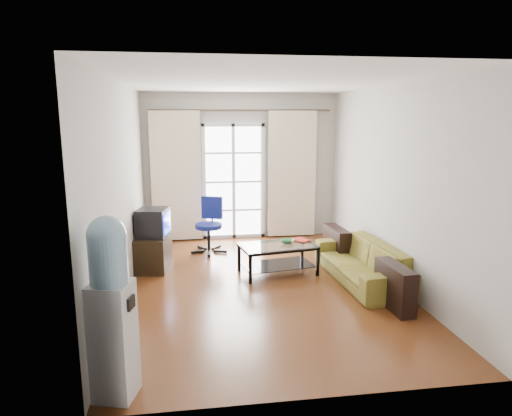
{
  "coord_description": "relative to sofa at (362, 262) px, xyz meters",
  "views": [
    {
      "loc": [
        -0.95,
        -5.86,
        2.29
      ],
      "look_at": [
        -0.04,
        0.35,
        1.01
      ],
      "focal_mm": 32.0,
      "sensor_mm": 36.0,
      "label": 1
    }
  ],
  "objects": [
    {
      "name": "water_cooler",
      "position": [
        -3.0,
        -2.29,
        0.53
      ],
      "size": [
        0.38,
        0.38,
        1.53
      ],
      "rotation": [
        0.0,
        0.0,
        -0.26
      ],
      "color": "silver",
      "rests_on": "floor"
    },
    {
      "name": "remote",
      "position": [
        -0.94,
        0.59,
        0.17
      ],
      "size": [
        0.15,
        0.07,
        0.02
      ],
      "primitive_type": "cube",
      "rotation": [
        0.0,
        0.0,
        0.17
      ],
      "color": "black",
      "rests_on": "coffee_table"
    },
    {
      "name": "curtain_left",
      "position": [
        -2.6,
        2.51,
        0.93
      ],
      "size": [
        0.9,
        0.07,
        2.35
      ],
      "primitive_type": "cube",
      "color": "#F2E5C3",
      "rests_on": "curtain_rod"
    },
    {
      "name": "floor",
      "position": [
        -1.4,
        0.03,
        -0.27
      ],
      "size": [
        5.2,
        5.2,
        0.0
      ],
      "primitive_type": "plane",
      "color": "brown",
      "rests_on": "ground"
    },
    {
      "name": "wall_left",
      "position": [
        -3.2,
        0.03,
        1.08
      ],
      "size": [
        0.02,
        5.2,
        2.7
      ],
      "primitive_type": "cube",
      "color": "#BBB8B1",
      "rests_on": "floor"
    },
    {
      "name": "ceiling",
      "position": [
        -1.4,
        0.03,
        2.43
      ],
      "size": [
        5.2,
        5.2,
        0.0
      ],
      "primitive_type": "plane",
      "rotation": [
        3.14,
        0.0,
        0.0
      ],
      "color": "white",
      "rests_on": "wall_back"
    },
    {
      "name": "curtain_rod",
      "position": [
        -1.4,
        2.53,
        2.11
      ],
      "size": [
        3.3,
        0.04,
        0.04
      ],
      "primitive_type": "cylinder",
      "rotation": [
        0.0,
        1.57,
        0.0
      ],
      "color": "#4C3F2D",
      "rests_on": "wall_back"
    },
    {
      "name": "task_chair",
      "position": [
        -2.05,
        1.72,
        0.0
      ],
      "size": [
        0.82,
        0.82,
        0.93
      ],
      "rotation": [
        0.0,
        0.0,
        -0.36
      ],
      "color": "black",
      "rests_on": "floor"
    },
    {
      "name": "book",
      "position": [
        -0.8,
        0.57,
        0.18
      ],
      "size": [
        0.43,
        0.43,
        0.02
      ],
      "primitive_type": "imported",
      "rotation": [
        0.0,
        0.0,
        0.66
      ],
      "color": "#A53014",
      "rests_on": "coffee_table"
    },
    {
      "name": "wall_front",
      "position": [
        -1.4,
        -2.57,
        1.08
      ],
      "size": [
        3.6,
        0.02,
        2.7
      ],
      "primitive_type": "cube",
      "color": "#BBB8B1",
      "rests_on": "floor"
    },
    {
      "name": "tv_stand",
      "position": [
        -2.94,
        0.94,
        -0.02
      ],
      "size": [
        0.55,
        0.75,
        0.51
      ],
      "primitive_type": "cube",
      "rotation": [
        0.0,
        0.0,
        -0.14
      ],
      "color": "black",
      "rests_on": "floor"
    },
    {
      "name": "wall_back",
      "position": [
        -1.4,
        2.63,
        1.08
      ],
      "size": [
        3.6,
        0.02,
        2.7
      ],
      "primitive_type": "cube",
      "color": "#BBB8B1",
      "rests_on": "floor"
    },
    {
      "name": "bowl",
      "position": [
        -0.95,
        0.54,
        0.19
      ],
      "size": [
        0.34,
        0.34,
        0.05
      ],
      "primitive_type": "imported",
      "rotation": [
        0.0,
        0.0,
        -0.37
      ],
      "color": "#34914C",
      "rests_on": "coffee_table"
    },
    {
      "name": "french_door",
      "position": [
        -1.55,
        2.57,
        0.8
      ],
      "size": [
        1.16,
        0.06,
        2.15
      ],
      "color": "white",
      "rests_on": "wall_back"
    },
    {
      "name": "radiator",
      "position": [
        -0.6,
        2.53,
        0.06
      ],
      "size": [
        0.64,
        0.12,
        0.64
      ],
      "primitive_type": "cube",
      "color": "#99999B",
      "rests_on": "floor"
    },
    {
      "name": "coffee_table",
      "position": [
        -1.11,
        0.46,
        0.01
      ],
      "size": [
        1.17,
        0.8,
        0.44
      ],
      "rotation": [
        0.0,
        0.0,
        0.17
      ],
      "color": "silver",
      "rests_on": "floor"
    },
    {
      "name": "curtain_right",
      "position": [
        -0.45,
        2.51,
        0.93
      ],
      "size": [
        0.9,
        0.07,
        2.35
      ],
      "primitive_type": "cube",
      "color": "#F2E5C3",
      "rests_on": "curtain_rod"
    },
    {
      "name": "wall_right",
      "position": [
        0.4,
        0.03,
        1.08
      ],
      "size": [
        0.02,
        5.2,
        2.7
      ],
      "primitive_type": "cube",
      "color": "#BBB8B1",
      "rests_on": "floor"
    },
    {
      "name": "crt_tv",
      "position": [
        -2.93,
        0.96,
        0.45
      ],
      "size": [
        0.53,
        0.54,
        0.42
      ],
      "rotation": [
        0.0,
        0.0,
        -0.22
      ],
      "color": "black",
      "rests_on": "tv_stand"
    },
    {
      "name": "sofa",
      "position": [
        0.0,
        0.0,
        0.0
      ],
      "size": [
        1.96,
        0.95,
        0.55
      ],
      "primitive_type": "imported",
      "rotation": [
        0.0,
        0.0,
        -1.51
      ],
      "color": "brown",
      "rests_on": "floor"
    }
  ]
}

